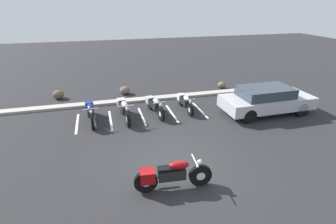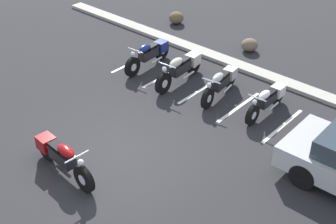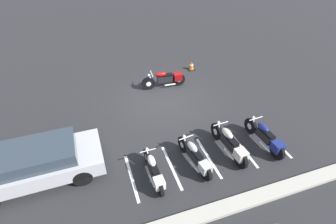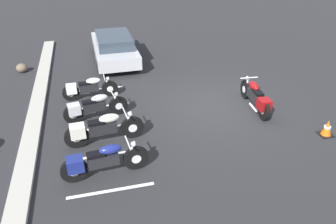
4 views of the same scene
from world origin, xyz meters
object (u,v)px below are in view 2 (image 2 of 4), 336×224
parked_bike_3 (268,99)px  parked_bike_0 (150,53)px  motorcycle_maroon_featured (61,156)px  landscape_rock_1 (250,45)px  parked_bike_1 (181,68)px  parked_bike_2 (221,82)px  landscape_rock_2 (176,18)px

parked_bike_3 → parked_bike_0: bearing=-89.2°
motorcycle_maroon_featured → landscape_rock_1: (-0.33, 8.60, -0.24)m
motorcycle_maroon_featured → parked_bike_0: size_ratio=1.03×
landscape_rock_1 → parked_bike_0: bearing=-120.2°
parked_bike_1 → motorcycle_maroon_featured: bearing=3.7°
parked_bike_0 → parked_bike_3: (4.48, 0.16, -0.05)m
motorcycle_maroon_featured → parked_bike_0: bearing=116.7°
parked_bike_1 → parked_bike_3: parked_bike_1 is taller
parked_bike_2 → landscape_rock_2: parked_bike_2 is taller
motorcycle_maroon_featured → parked_bike_2: 5.47m
landscape_rock_2 → parked_bike_1: bearing=-47.4°
motorcycle_maroon_featured → landscape_rock_1: bearing=96.6°
motorcycle_maroon_featured → landscape_rock_1: motorcycle_maroon_featured is taller
parked_bike_1 → landscape_rock_2: (-3.22, 3.51, -0.24)m
parked_bike_1 → landscape_rock_1: size_ratio=3.89×
parked_bike_0 → landscape_rock_1: (1.87, 3.22, -0.23)m
parked_bike_0 → parked_bike_1: (1.47, -0.10, 0.02)m
parked_bike_1 → parked_bike_3: (3.00, 0.26, -0.06)m
motorcycle_maroon_featured → landscape_rock_2: (-3.95, 8.78, -0.23)m
motorcycle_maroon_featured → landscape_rock_2: 9.63m
parked_bike_3 → landscape_rock_2: size_ratio=3.38×
parked_bike_3 → landscape_rock_1: bearing=-140.8°
parked_bike_3 → landscape_rock_1: (-2.60, 3.06, -0.19)m
landscape_rock_2 → parked_bike_2: bearing=-35.7°
parked_bike_0 → parked_bike_3: bearing=87.6°
parked_bike_3 → parked_bike_1: bearing=-86.2°
landscape_rock_2 → parked_bike_3: bearing=-27.5°
landscape_rock_1 → parked_bike_2: bearing=-71.7°
parked_bike_1 → parked_bike_2: size_ratio=1.09×
parked_bike_2 → parked_bike_1: bearing=-93.0°
landscape_rock_1 → landscape_rock_2: (-3.62, 0.18, 0.01)m
parked_bike_2 → parked_bike_3: 1.56m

